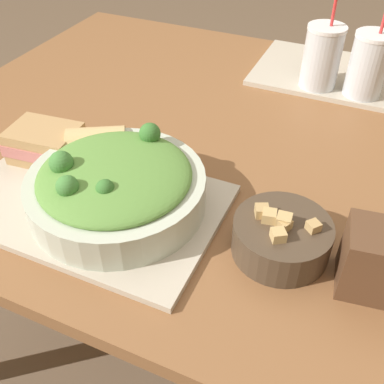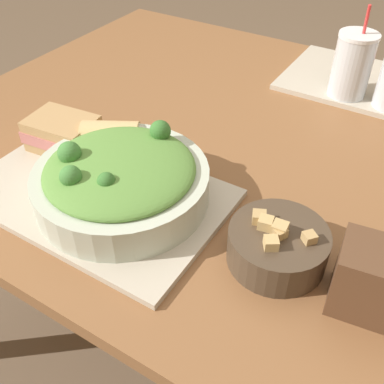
{
  "view_description": "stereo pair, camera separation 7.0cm",
  "coord_description": "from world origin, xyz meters",
  "px_view_note": "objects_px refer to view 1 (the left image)",
  "views": [
    {
      "loc": [
        0.27,
        -0.78,
        1.26
      ],
      "look_at": [
        0.06,
        -0.29,
        0.81
      ],
      "focal_mm": 42.0,
      "sensor_mm": 36.0,
      "label": 1
    },
    {
      "loc": [
        0.34,
        -0.74,
        1.26
      ],
      "look_at": [
        0.06,
        -0.29,
        0.81
      ],
      "focal_mm": 42.0,
      "sensor_mm": 36.0,
      "label": 2
    }
  ],
  "objects_px": {
    "salad_bowl": "(116,185)",
    "baguette_near": "(99,146)",
    "drink_cup_red": "(368,67)",
    "drink_cup_dark": "(321,59)",
    "soup_bowl": "(281,236)",
    "sandwich_near": "(46,143)"
  },
  "relations": [
    {
      "from": "soup_bowl",
      "to": "salad_bowl",
      "type": "bearing_deg",
      "value": -175.98
    },
    {
      "from": "salad_bowl",
      "to": "drink_cup_red",
      "type": "distance_m",
      "value": 0.66
    },
    {
      "from": "baguette_near",
      "to": "drink_cup_dark",
      "type": "height_order",
      "value": "drink_cup_dark"
    },
    {
      "from": "drink_cup_red",
      "to": "soup_bowl",
      "type": "bearing_deg",
      "value": -94.6
    },
    {
      "from": "sandwich_near",
      "to": "drink_cup_dark",
      "type": "relative_size",
      "value": 0.68
    },
    {
      "from": "baguette_near",
      "to": "soup_bowl",
      "type": "bearing_deg",
      "value": -130.46
    },
    {
      "from": "salad_bowl",
      "to": "drink_cup_dark",
      "type": "height_order",
      "value": "drink_cup_dark"
    },
    {
      "from": "salad_bowl",
      "to": "drink_cup_dark",
      "type": "distance_m",
      "value": 0.62
    },
    {
      "from": "salad_bowl",
      "to": "drink_cup_red",
      "type": "xyz_separation_m",
      "value": [
        0.32,
        0.57,
        0.03
      ]
    },
    {
      "from": "drink_cup_dark",
      "to": "drink_cup_red",
      "type": "xyz_separation_m",
      "value": [
        0.11,
        -0.0,
        -0.0
      ]
    },
    {
      "from": "sandwich_near",
      "to": "drink_cup_dark",
      "type": "distance_m",
      "value": 0.66
    },
    {
      "from": "sandwich_near",
      "to": "drink_cup_dark",
      "type": "height_order",
      "value": "drink_cup_dark"
    },
    {
      "from": "soup_bowl",
      "to": "sandwich_near",
      "type": "xyz_separation_m",
      "value": [
        -0.47,
        0.04,
        0.01
      ]
    },
    {
      "from": "sandwich_near",
      "to": "salad_bowl",
      "type": "bearing_deg",
      "value": -23.81
    },
    {
      "from": "baguette_near",
      "to": "salad_bowl",
      "type": "bearing_deg",
      "value": -163.77
    },
    {
      "from": "drink_cup_dark",
      "to": "sandwich_near",
      "type": "bearing_deg",
      "value": -128.96
    },
    {
      "from": "salad_bowl",
      "to": "baguette_near",
      "type": "bearing_deg",
      "value": 135.59
    },
    {
      "from": "soup_bowl",
      "to": "sandwich_near",
      "type": "distance_m",
      "value": 0.48
    },
    {
      "from": "sandwich_near",
      "to": "drink_cup_red",
      "type": "relative_size",
      "value": 0.68
    },
    {
      "from": "drink_cup_dark",
      "to": "drink_cup_red",
      "type": "height_order",
      "value": "same"
    },
    {
      "from": "drink_cup_red",
      "to": "drink_cup_dark",
      "type": "bearing_deg",
      "value": 180.0
    },
    {
      "from": "drink_cup_dark",
      "to": "soup_bowl",
      "type": "bearing_deg",
      "value": -83.69
    }
  ]
}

